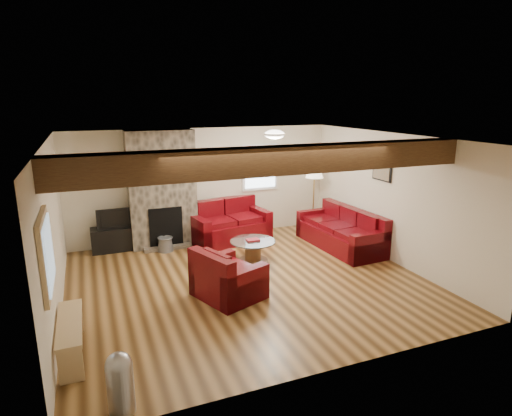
{
  "coord_description": "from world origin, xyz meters",
  "views": [
    {
      "loc": [
        -2.46,
        -6.53,
        3.13
      ],
      "look_at": [
        0.32,
        0.4,
        1.21
      ],
      "focal_mm": 30.0,
      "sensor_mm": 36.0,
      "label": 1
    }
  ],
  "objects": [
    {
      "name": "room",
      "position": [
        0.0,
        0.0,
        1.25
      ],
      "size": [
        8.0,
        8.0,
        8.0
      ],
      "color": "#4E3014",
      "rests_on": "ground"
    },
    {
      "name": "oak_beam",
      "position": [
        0.0,
        -1.25,
        2.31
      ],
      "size": [
        6.0,
        0.36,
        0.38
      ],
      "primitive_type": "cube",
      "color": "#351D10",
      "rests_on": "room"
    },
    {
      "name": "chimney_breast",
      "position": [
        -1.0,
        2.49,
        1.22
      ],
      "size": [
        1.4,
        0.67,
        2.5
      ],
      "color": "#353129",
      "rests_on": "floor"
    },
    {
      "name": "back_window",
      "position": [
        1.35,
        2.71,
        1.55
      ],
      "size": [
        0.9,
        0.08,
        1.1
      ],
      "primitive_type": null,
      "color": "white",
      "rests_on": "room"
    },
    {
      "name": "hatch_window",
      "position": [
        -2.96,
        -1.5,
        1.45
      ],
      "size": [
        0.08,
        1.0,
        0.9
      ],
      "primitive_type": null,
      "color": "tan",
      "rests_on": "room"
    },
    {
      "name": "ceiling_dome",
      "position": [
        0.9,
        0.9,
        2.44
      ],
      "size": [
        0.4,
        0.4,
        0.18
      ],
      "primitive_type": null,
      "color": "beige",
      "rests_on": "room"
    },
    {
      "name": "artwork_back",
      "position": [
        0.15,
        2.71,
        1.7
      ],
      "size": [
        0.42,
        0.06,
        0.52
      ],
      "primitive_type": null,
      "color": "black",
      "rests_on": "room"
    },
    {
      "name": "artwork_right",
      "position": [
        2.96,
        0.3,
        1.75
      ],
      "size": [
        0.06,
        0.55,
        0.42
      ],
      "primitive_type": null,
      "color": "black",
      "rests_on": "room"
    },
    {
      "name": "sofa_three",
      "position": [
        2.48,
        0.93,
        0.42
      ],
      "size": [
        1.03,
        2.2,
        0.83
      ],
      "primitive_type": null,
      "rotation": [
        0.0,
        0.0,
        -1.51
      ],
      "color": "#43040A",
      "rests_on": "floor"
    },
    {
      "name": "loveseat",
      "position": [
        0.41,
        2.23,
        0.45
      ],
      "size": [
        1.85,
        1.26,
        0.91
      ],
      "primitive_type": null,
      "rotation": [
        0.0,
        0.0,
        0.17
      ],
      "color": "#43040A",
      "rests_on": "floor"
    },
    {
      "name": "armchair_red",
      "position": [
        -0.49,
        -0.43,
        0.4
      ],
      "size": [
        1.18,
        1.25,
        0.81
      ],
      "primitive_type": null,
      "rotation": [
        0.0,
        0.0,
        1.94
      ],
      "color": "#43040A",
      "rests_on": "floor"
    },
    {
      "name": "coffee_table",
      "position": [
        0.43,
        0.84,
        0.22
      ],
      "size": [
        0.89,
        0.89,
        0.46
      ],
      "color": "#4B2B18",
      "rests_on": "floor"
    },
    {
      "name": "tv_cabinet",
      "position": [
        -2.0,
        2.53,
        0.25
      ],
      "size": [
        1.01,
        0.4,
        0.5
      ],
      "primitive_type": "cube",
      "color": "black",
      "rests_on": "floor"
    },
    {
      "name": "television",
      "position": [
        -2.0,
        2.53,
        0.72
      ],
      "size": [
        0.73,
        0.1,
        0.42
      ],
      "primitive_type": "imported",
      "color": "black",
      "rests_on": "tv_cabinet"
    },
    {
      "name": "floor_lamp",
      "position": [
        2.48,
        2.12,
        1.38
      ],
      "size": [
        0.42,
        0.42,
        1.62
      ],
      "color": "tan",
      "rests_on": "floor"
    },
    {
      "name": "pine_bench",
      "position": [
        -2.83,
        -1.28,
        0.23
      ],
      "size": [
        0.29,
        1.23,
        0.46
      ],
      "primitive_type": null,
      "color": "tan",
      "rests_on": "floor"
    },
    {
      "name": "pedal_bin",
      "position": [
        -2.34,
        -2.55,
        0.34
      ],
      "size": [
        0.29,
        0.29,
        0.68
      ],
      "primitive_type": null,
      "rotation": [
        0.0,
        0.0,
        0.06
      ],
      "color": "#A2A3A7",
      "rests_on": "floor"
    },
    {
      "name": "coal_bucket",
      "position": [
        -1.06,
        2.09,
        0.16
      ],
      "size": [
        0.33,
        0.33,
        0.31
      ],
      "primitive_type": null,
      "color": "slate",
      "rests_on": "floor"
    }
  ]
}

